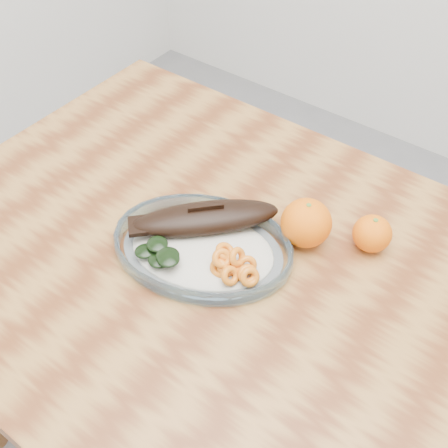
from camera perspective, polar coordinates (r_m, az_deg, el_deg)
The scene contains 4 objects.
dining_table at distance 0.99m, azimuth 2.16°, elevation -8.78°, with size 1.20×0.80×0.75m.
plated_meal at distance 0.93m, azimuth -2.19°, elevation -2.09°, with size 0.69×0.69×0.08m.
orange_left at distance 0.94m, azimuth 8.35°, elevation 0.11°, with size 0.09×0.09×0.09m, color #FF6505.
orange_right at distance 0.96m, azimuth 14.81°, elevation -0.95°, with size 0.06×0.06×0.06m, color #FF6505.
Camera 1 is at (0.31, -0.48, 1.46)m, focal length 45.00 mm.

